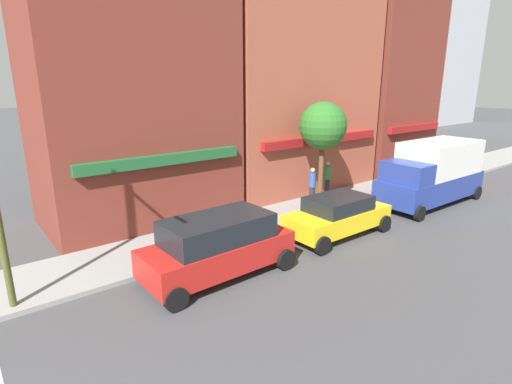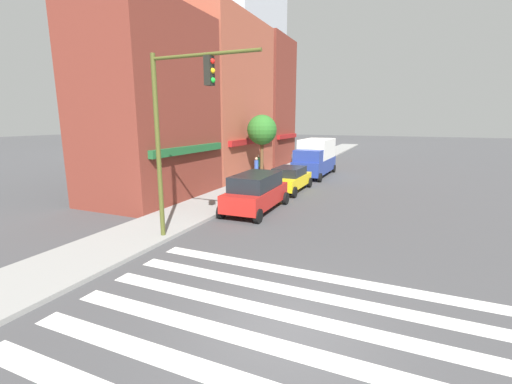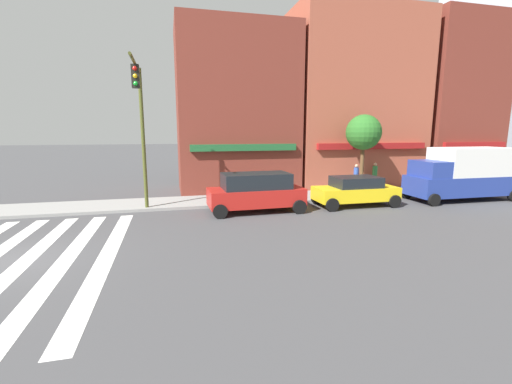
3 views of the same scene
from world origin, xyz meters
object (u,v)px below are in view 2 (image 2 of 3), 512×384
box_truck_blue (315,157)px  pedestrian_blue_shirt (256,169)px  suv_red (256,191)px  pedestrian_grey_coat (293,162)px  street_tree (262,130)px  traffic_signal (177,119)px  sedan_yellow (289,178)px  pedestrian_green_top (258,165)px

box_truck_blue → pedestrian_blue_shirt: 5.94m
suv_red → pedestrian_grey_coat: bearing=7.7°
pedestrian_blue_shirt → street_tree: (0.14, -0.38, 2.80)m
traffic_signal → pedestrian_blue_shirt: bearing=10.6°
sedan_yellow → box_truck_blue: 6.90m
pedestrian_blue_shirt → box_truck_blue: bearing=-143.6°
pedestrian_grey_coat → pedestrian_blue_shirt: same height
sedan_yellow → box_truck_blue: (6.86, -0.00, 0.75)m
sedan_yellow → pedestrian_blue_shirt: pedestrian_blue_shirt is taller
box_truck_blue → pedestrian_green_top: box_truck_blue is taller
pedestrian_green_top → pedestrian_grey_coat: bearing=-151.2°
pedestrian_grey_coat → street_tree: street_tree is taller
traffic_signal → pedestrian_grey_coat: traffic_signal is taller
suv_red → pedestrian_blue_shirt: (7.36, 3.18, 0.04)m
suv_red → street_tree: street_tree is taller
suv_red → box_truck_blue: (12.36, -0.00, 0.56)m
suv_red → pedestrian_blue_shirt: size_ratio=2.68×
box_truck_blue → pedestrian_grey_coat: bearing=83.4°
pedestrian_grey_coat → pedestrian_blue_shirt: 5.38m
traffic_signal → pedestrian_green_top: 15.15m
pedestrian_green_top → suv_red: bearing=78.6°
traffic_signal → box_truck_blue: (17.67, -0.80, -3.07)m
box_truck_blue → pedestrian_grey_coat: box_truck_blue is taller
box_truck_blue → street_tree: bearing=150.8°
sedan_yellow → street_tree: 4.59m
sedan_yellow → suv_red: bearing=-179.7°
sedan_yellow → pedestrian_grey_coat: pedestrian_grey_coat is taller
traffic_signal → box_truck_blue: size_ratio=1.11×
street_tree → pedestrian_green_top: bearing=31.9°
pedestrian_grey_coat → street_tree: 5.88m
pedestrian_blue_shirt → pedestrian_green_top: same height
traffic_signal → suv_red: size_ratio=1.47×
pedestrian_grey_coat → pedestrian_green_top: 3.95m
traffic_signal → street_tree: traffic_signal is taller
box_truck_blue → pedestrian_grey_coat: size_ratio=3.52×
pedestrian_grey_coat → street_tree: (-5.11, 0.81, 2.80)m
box_truck_blue → pedestrian_green_top: (-3.26, 3.79, -0.51)m
pedestrian_blue_shirt → pedestrian_green_top: size_ratio=1.00×
traffic_signal → suv_red: (5.32, -0.80, -3.63)m
pedestrian_green_top → street_tree: bearing=87.8°
sedan_yellow → box_truck_blue: size_ratio=0.71×
pedestrian_blue_shirt → street_tree: street_tree is taller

